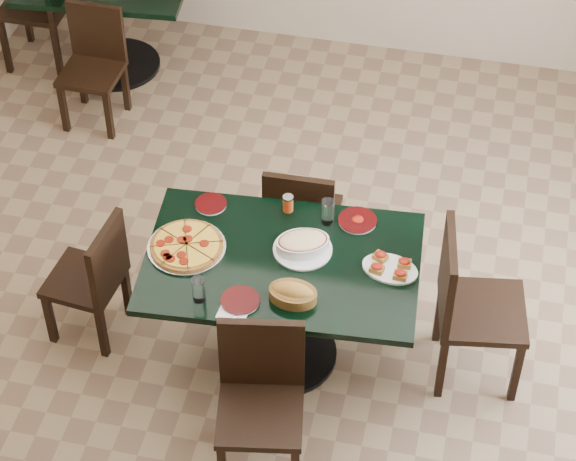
% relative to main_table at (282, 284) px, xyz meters
% --- Properties ---
extents(floor, '(5.50, 5.50, 0.00)m').
position_rel_main_table_xyz_m(floor, '(-0.16, 0.26, -0.57)').
color(floor, '#7C6548').
rests_on(floor, ground).
extents(main_table, '(1.46, 1.00, 0.75)m').
position_rel_main_table_xyz_m(main_table, '(0.00, 0.00, 0.00)').
color(main_table, black).
rests_on(main_table, floor).
extents(back_table, '(1.21, 0.92, 0.75)m').
position_rel_main_table_xyz_m(back_table, '(-1.76, 2.36, -0.04)').
color(back_table, black).
rests_on(back_table, floor).
extents(chair_far, '(0.40, 0.40, 0.85)m').
position_rel_main_table_xyz_m(chair_far, '(-0.03, 0.62, -0.10)').
color(chair_far, black).
rests_on(chair_far, floor).
extents(chair_near, '(0.48, 0.48, 0.89)m').
position_rel_main_table_xyz_m(chair_near, '(0.04, -0.64, -0.07)').
color(chair_near, black).
rests_on(chair_near, floor).
extents(chair_right, '(0.51, 0.51, 0.96)m').
position_rel_main_table_xyz_m(chair_right, '(0.95, 0.12, -0.03)').
color(chair_right, black).
rests_on(chair_right, floor).
extents(chair_left, '(0.42, 0.42, 0.81)m').
position_rel_main_table_xyz_m(chair_left, '(-1.02, -0.04, -0.12)').
color(chair_left, black).
rests_on(chair_left, floor).
extents(back_chair_near, '(0.39, 0.39, 0.82)m').
position_rel_main_table_xyz_m(back_chair_near, '(-1.69, 1.82, -0.12)').
color(back_chair_near, black).
rests_on(back_chair_near, floor).
extents(pepperoni_pizza, '(0.40, 0.40, 0.04)m').
position_rel_main_table_xyz_m(pepperoni_pizza, '(-0.50, -0.02, 0.20)').
color(pepperoni_pizza, silver).
rests_on(pepperoni_pizza, main_table).
extents(lasagna_casserole, '(0.32, 0.30, 0.09)m').
position_rel_main_table_xyz_m(lasagna_casserole, '(0.09, 0.09, 0.23)').
color(lasagna_casserole, silver).
rests_on(lasagna_casserole, main_table).
extents(bread_basket, '(0.25, 0.18, 0.10)m').
position_rel_main_table_xyz_m(bread_basket, '(0.11, -0.25, 0.22)').
color(bread_basket, brown).
rests_on(bread_basket, main_table).
extents(bruschetta_platter, '(0.32, 0.25, 0.05)m').
position_rel_main_table_xyz_m(bruschetta_platter, '(0.54, 0.05, 0.21)').
color(bruschetta_platter, silver).
rests_on(bruschetta_platter, main_table).
extents(side_plate_near, '(0.19, 0.19, 0.02)m').
position_rel_main_table_xyz_m(side_plate_near, '(-0.14, -0.32, 0.19)').
color(side_plate_near, silver).
rests_on(side_plate_near, main_table).
extents(side_plate_far_r, '(0.20, 0.20, 0.03)m').
position_rel_main_table_xyz_m(side_plate_far_r, '(0.32, 0.36, 0.19)').
color(side_plate_far_r, silver).
rests_on(side_plate_far_r, main_table).
extents(side_plate_far_l, '(0.17, 0.17, 0.02)m').
position_rel_main_table_xyz_m(side_plate_far_l, '(-0.46, 0.32, 0.19)').
color(side_plate_far_l, silver).
rests_on(side_plate_far_l, main_table).
extents(napkin_setting, '(0.15, 0.15, 0.01)m').
position_rel_main_table_xyz_m(napkin_setting, '(-0.15, -0.38, 0.18)').
color(napkin_setting, white).
rests_on(napkin_setting, main_table).
extents(water_glass_a, '(0.07, 0.07, 0.14)m').
position_rel_main_table_xyz_m(water_glass_a, '(0.17, 0.33, 0.25)').
color(water_glass_a, white).
rests_on(water_glass_a, main_table).
extents(water_glass_b, '(0.06, 0.06, 0.14)m').
position_rel_main_table_xyz_m(water_glass_b, '(-0.34, -0.35, 0.25)').
color(water_glass_b, white).
rests_on(water_glass_b, main_table).
extents(pepper_shaker, '(0.06, 0.06, 0.10)m').
position_rel_main_table_xyz_m(pepper_shaker, '(-0.05, 0.37, 0.23)').
color(pepper_shaker, '#AF3D12').
rests_on(pepper_shaker, main_table).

